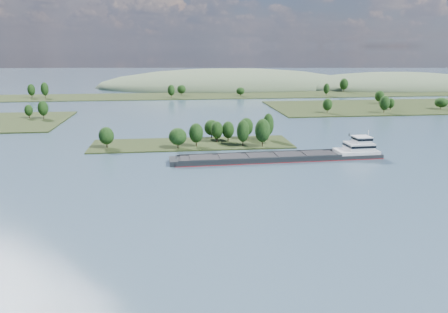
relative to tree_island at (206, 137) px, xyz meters
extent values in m
plane|color=#395163|center=(-6.99, -58.81, -4.13)|extent=(1800.00, 1800.00, 0.00)
cube|color=black|center=(-6.99, 1.19, -4.13)|extent=(100.00, 30.00, 1.20)
cylinder|color=black|center=(17.50, -7.72, -1.42)|extent=(0.50, 0.50, 4.22)
ellipsoid|color=black|center=(17.50, -7.72, 3.95)|extent=(6.32, 6.32, 10.85)
cylinder|color=black|center=(3.96, 12.30, -1.89)|extent=(0.50, 0.50, 3.28)
ellipsoid|color=black|center=(3.96, 12.30, 2.28)|extent=(7.81, 7.81, 8.43)
cylinder|color=black|center=(-5.21, -5.61, -1.66)|extent=(0.50, 0.50, 3.74)
ellipsoid|color=black|center=(-5.21, -5.61, 3.10)|extent=(6.98, 6.98, 9.62)
cylinder|color=black|center=(5.84, 2.94, -1.78)|extent=(0.50, 0.50, 3.50)
ellipsoid|color=black|center=(5.84, 2.94, 2.67)|extent=(6.13, 6.13, 9.00)
cylinder|color=black|center=(-14.19, -8.66, -1.92)|extent=(0.50, 0.50, 3.22)
ellipsoid|color=black|center=(-14.19, -8.66, 2.17)|extent=(8.62, 8.62, 8.28)
cylinder|color=black|center=(-48.15, -3.68, -1.87)|extent=(0.50, 0.50, 3.32)
ellipsoid|color=black|center=(-48.15, -3.68, 2.35)|extent=(7.32, 7.32, 8.53)
cylinder|color=black|center=(11.61, 3.54, -1.81)|extent=(0.50, 0.50, 3.45)
ellipsoid|color=black|center=(11.61, 3.54, 2.57)|extent=(6.32, 6.32, 8.86)
cylinder|color=black|center=(32.92, 5.53, -1.26)|extent=(0.50, 0.50, 4.54)
ellipsoid|color=black|center=(32.92, 5.53, 4.52)|extent=(5.86, 5.86, 11.68)
cylinder|color=black|center=(26.69, -10.04, -1.29)|extent=(0.50, 0.50, 4.49)
ellipsoid|color=black|center=(26.69, -10.04, 4.42)|extent=(7.65, 7.65, 11.54)
cylinder|color=black|center=(21.96, 9.09, -1.70)|extent=(0.50, 0.50, 3.66)
ellipsoid|color=black|center=(21.96, 9.09, 2.96)|extent=(7.39, 7.39, 9.42)
cylinder|color=black|center=(-102.42, 89.64, -1.34)|extent=(0.50, 0.50, 3.97)
ellipsoid|color=black|center=(-102.42, 89.64, 3.71)|extent=(6.80, 6.80, 10.21)
cylinder|color=black|center=(-112.64, 92.52, -1.81)|extent=(0.50, 0.50, 3.04)
ellipsoid|color=black|center=(-112.64, 92.52, 2.05)|extent=(5.47, 5.47, 7.81)
cylinder|color=black|center=(95.92, 91.66, -1.57)|extent=(0.50, 0.50, 3.52)
ellipsoid|color=black|center=(95.92, 91.66, 2.90)|extent=(6.96, 6.96, 9.04)
cylinder|color=black|center=(189.91, 100.17, -1.86)|extent=(0.50, 0.50, 2.93)
ellipsoid|color=black|center=(189.91, 100.17, 1.86)|extent=(9.89, 9.89, 7.53)
cylinder|color=black|center=(137.30, 87.10, -1.27)|extent=(0.50, 0.50, 4.12)
ellipsoid|color=black|center=(137.30, 87.10, 3.98)|extent=(7.49, 7.49, 10.61)
cylinder|color=black|center=(148.65, 99.78, -1.82)|extent=(0.50, 0.50, 3.02)
ellipsoid|color=black|center=(148.65, 99.78, 2.03)|extent=(5.62, 5.62, 7.77)
cylinder|color=black|center=(158.06, 137.81, -1.51)|extent=(0.50, 0.50, 3.63)
ellipsoid|color=black|center=(158.06, 137.81, 3.10)|extent=(7.90, 7.90, 9.34)
cube|color=black|center=(-6.99, 221.19, -4.13)|extent=(900.00, 60.00, 1.20)
cylinder|color=black|center=(-147.90, 218.88, -1.37)|extent=(0.50, 0.50, 4.31)
ellipsoid|color=black|center=(-147.90, 218.88, 4.10)|extent=(6.97, 6.97, 11.08)
cylinder|color=black|center=(135.32, 204.09, -1.54)|extent=(0.50, 0.50, 3.99)
ellipsoid|color=black|center=(135.32, 204.09, 3.53)|extent=(5.97, 5.97, 10.25)
cylinder|color=black|center=(-6.61, 225.84, -1.85)|extent=(0.50, 0.50, 3.37)
ellipsoid|color=black|center=(-6.61, 225.84, 2.43)|extent=(8.56, 8.56, 8.65)
cylinder|color=black|center=(166.22, 236.99, -1.15)|extent=(0.50, 0.50, 4.75)
ellipsoid|color=black|center=(166.22, 236.99, 4.89)|extent=(9.02, 9.02, 12.22)
cylinder|color=black|center=(-134.69, 215.36, -1.09)|extent=(0.50, 0.50, 4.87)
ellipsoid|color=black|center=(-134.69, 215.36, 5.10)|extent=(7.04, 7.04, 12.52)
cylinder|color=black|center=(50.66, 211.61, -2.13)|extent=(0.50, 0.50, 2.79)
ellipsoid|color=black|center=(50.66, 211.61, 1.41)|extent=(8.34, 8.34, 7.17)
cylinder|color=black|center=(-16.81, 204.11, -1.49)|extent=(0.50, 0.50, 4.08)
ellipsoid|color=black|center=(-16.81, 204.11, 3.70)|extent=(6.82, 6.82, 10.49)
ellipsoid|color=#485B3E|center=(253.01, 291.19, -4.13)|extent=(260.00, 140.00, 36.00)
ellipsoid|color=#485B3E|center=(53.01, 321.19, -4.13)|extent=(320.00, 160.00, 44.00)
cube|color=black|center=(29.55, -33.71, -3.56)|extent=(91.40, 14.61, 2.50)
cube|color=maroon|center=(29.55, -33.71, -4.07)|extent=(91.63, 14.84, 0.28)
cube|color=black|center=(20.26, -28.46, -1.97)|extent=(70.54, 2.96, 0.91)
cube|color=black|center=(20.65, -39.61, -1.97)|extent=(70.54, 2.96, 0.91)
cube|color=black|center=(20.45, -34.04, -2.14)|extent=(68.61, 12.66, 0.34)
cube|color=black|center=(-4.57, -34.93, -1.80)|extent=(10.57, 9.69, 0.40)
cube|color=black|center=(7.94, -34.48, -1.80)|extent=(10.57, 9.69, 0.40)
cube|color=black|center=(20.45, -34.04, -1.80)|extent=(10.57, 9.69, 0.40)
cube|color=black|center=(32.97, -33.59, -1.80)|extent=(10.57, 9.69, 0.40)
cube|color=black|center=(45.48, -33.15, -1.80)|extent=(10.57, 9.69, 0.40)
cube|color=black|center=(-16.51, -35.35, -3.10)|extent=(3.78, 10.36, 2.28)
cylinder|color=black|center=(-15.37, -35.31, -1.51)|extent=(0.28, 0.28, 2.50)
cube|color=silver|center=(64.81, -32.46, -1.62)|extent=(18.59, 11.57, 1.37)
cube|color=silver|center=(65.95, -32.42, 0.65)|extent=(11.70, 9.50, 3.41)
cube|color=black|center=(65.95, -32.42, 1.11)|extent=(11.93, 9.74, 1.02)
cube|color=silver|center=(67.09, -32.38, 3.61)|extent=(7.07, 7.07, 2.50)
cube|color=black|center=(67.09, -32.38, 4.07)|extent=(7.30, 7.30, 0.91)
cube|color=silver|center=(67.09, -32.38, 4.98)|extent=(7.54, 7.54, 0.23)
cylinder|color=silver|center=(69.93, -32.28, 6.34)|extent=(0.24, 0.24, 2.96)
cylinder|color=black|center=(62.42, -29.13, 5.20)|extent=(0.59, 0.59, 1.37)
camera|label=1|loc=(-16.44, -213.71, 43.89)|focal=35.00mm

